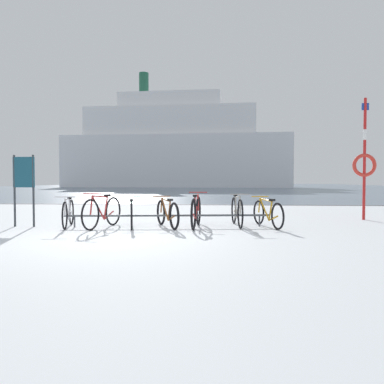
{
  "coord_description": "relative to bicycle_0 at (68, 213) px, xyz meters",
  "views": [
    {
      "loc": [
        2.18,
        -7.05,
        1.13
      ],
      "look_at": [
        1.47,
        2.95,
        0.82
      ],
      "focal_mm": 34.11,
      "sensor_mm": 36.0,
      "label": 1
    }
  ],
  "objects": [
    {
      "name": "bicycle_6",
      "position": [
        4.86,
        0.37,
        -0.01
      ],
      "size": [
        0.63,
        1.62,
        0.74
      ],
      "color": "black",
      "rests_on": "ground"
    },
    {
      "name": "ferry_ship",
      "position": [
        -3.79,
        54.11,
        6.29
      ],
      "size": [
        38.5,
        10.81,
        19.8
      ],
      "color": "white",
      "rests_on": "ground"
    },
    {
      "name": "bicycle_0",
      "position": [
        0.0,
        0.0,
        0.0
      ],
      "size": [
        0.54,
        1.6,
        0.77
      ],
      "color": "black",
      "rests_on": "ground"
    },
    {
      "name": "bicycle_4",
      "position": [
        3.12,
        0.18,
        0.03
      ],
      "size": [
        0.46,
        1.73,
        0.85
      ],
      "color": "black",
      "rests_on": "ground"
    },
    {
      "name": "bicycle_2",
      "position": [
        1.55,
        0.08,
        -0.02
      ],
      "size": [
        0.53,
        1.56,
        0.74
      ],
      "color": "black",
      "rests_on": "ground"
    },
    {
      "name": "info_sign",
      "position": [
        -1.12,
        0.02,
        0.83
      ],
      "size": [
        0.55,
        0.07,
        1.77
      ],
      "color": "#33383D",
      "rests_on": "ground"
    },
    {
      "name": "bicycle_1",
      "position": [
        0.88,
        -0.09,
        0.03
      ],
      "size": [
        0.55,
        1.71,
        0.85
      ],
      "color": "black",
      "rests_on": "ground"
    },
    {
      "name": "ground",
      "position": [
        1.46,
        52.33,
        -0.39
      ],
      "size": [
        80.0,
        132.0,
        0.08
      ],
      "color": "silver"
    },
    {
      "name": "rescue_post",
      "position": [
        7.87,
        2.24,
        1.34
      ],
      "size": [
        0.68,
        0.1,
        3.51
      ],
      "color": "red",
      "rests_on": "ground"
    },
    {
      "name": "bicycle_5",
      "position": [
        4.12,
        0.51,
        0.02
      ],
      "size": [
        0.46,
        1.77,
        0.82
      ],
      "color": "black",
      "rests_on": "ground"
    },
    {
      "name": "bike_rack",
      "position": [
        2.42,
        0.21,
        -0.08
      ],
      "size": [
        5.01,
        0.58,
        0.31
      ],
      "color": "#4C5156",
      "rests_on": "ground"
    },
    {
      "name": "bicycle_3",
      "position": [
        2.41,
        0.15,
        -0.01
      ],
      "size": [
        0.8,
        1.55,
        0.75
      ],
      "color": "black",
      "rests_on": "ground"
    }
  ]
}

